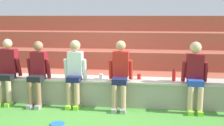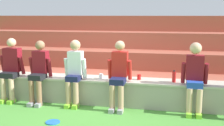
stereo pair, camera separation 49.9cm
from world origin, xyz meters
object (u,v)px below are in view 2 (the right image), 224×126
(person_center, at_px, (74,70))
(plastic_cup_middle, at_px, (139,77))
(person_right_of_center, at_px, (119,73))
(water_bottle_mid_right, at_px, (174,77))
(person_far_left, at_px, (11,67))
(water_bottle_near_right, at_px, (7,68))
(plastic_cup_left_end, at_px, (101,76))
(frisbee, at_px, (53,122))
(person_left_of_center, at_px, (39,70))
(person_far_right, at_px, (195,75))

(person_center, distance_m, plastic_cup_middle, 1.38)
(person_center, relative_size, person_right_of_center, 1.00)
(plastic_cup_middle, bearing_deg, water_bottle_mid_right, -5.06)
(person_far_left, distance_m, water_bottle_near_right, 0.41)
(plastic_cup_left_end, bearing_deg, water_bottle_near_right, 178.67)
(water_bottle_mid_right, height_order, plastic_cup_left_end, water_bottle_mid_right)
(plastic_cup_middle, bearing_deg, frisbee, -135.78)
(person_right_of_center, xyz_separation_m, plastic_cup_middle, (0.38, 0.32, -0.14))
(person_left_of_center, distance_m, plastic_cup_left_end, 1.36)
(water_bottle_mid_right, height_order, plastic_cup_middle, water_bottle_mid_right)
(person_center, xyz_separation_m, water_bottle_near_right, (-1.79, 0.30, -0.08))
(person_far_left, relative_size, person_center, 1.01)
(water_bottle_mid_right, relative_size, water_bottle_near_right, 0.90)
(person_right_of_center, height_order, plastic_cup_left_end, person_right_of_center)
(person_far_left, distance_m, plastic_cup_middle, 2.86)
(person_left_of_center, relative_size, person_right_of_center, 0.98)
(person_left_of_center, xyz_separation_m, person_center, (0.80, 0.03, 0.02))
(person_far_left, relative_size, plastic_cup_left_end, 13.75)
(person_right_of_center, xyz_separation_m, person_far_right, (1.49, 0.02, 0.02))
(person_far_right, bearing_deg, water_bottle_mid_right, 148.69)
(person_far_left, bearing_deg, person_center, -0.47)
(person_right_of_center, relative_size, plastic_cup_middle, 12.33)
(plastic_cup_left_end, distance_m, frisbee, 1.53)
(person_left_of_center, bearing_deg, water_bottle_mid_right, 5.28)
(person_left_of_center, xyz_separation_m, plastic_cup_middle, (2.14, 0.33, -0.13))
(person_far_right, relative_size, plastic_cup_left_end, 13.63)
(person_left_of_center, distance_m, water_bottle_mid_right, 2.88)
(person_far_right, xyz_separation_m, plastic_cup_middle, (-1.11, 0.30, -0.16))
(water_bottle_mid_right, bearing_deg, person_right_of_center, -166.93)
(person_center, xyz_separation_m, plastic_cup_left_end, (0.52, 0.24, -0.16))
(person_right_of_center, relative_size, water_bottle_mid_right, 5.67)
(water_bottle_mid_right, xyz_separation_m, plastic_cup_left_end, (-1.55, 0.00, -0.07))
(person_far_right, height_order, frisbee, person_far_right)
(person_far_right, xyz_separation_m, frisbee, (-2.50, -1.05, -0.75))
(water_bottle_near_right, relative_size, plastic_cup_middle, 2.42)
(person_far_right, bearing_deg, person_right_of_center, -179.17)
(frisbee, bearing_deg, person_center, 87.15)
(person_left_of_center, distance_m, frisbee, 1.46)
(person_left_of_center, height_order, plastic_cup_middle, person_left_of_center)
(person_center, height_order, frisbee, person_center)
(person_left_of_center, relative_size, water_bottle_near_right, 5.00)
(person_far_left, height_order, person_far_right, person_far_left)
(person_far_right, xyz_separation_m, plastic_cup_left_end, (-1.93, 0.24, -0.16))
(water_bottle_mid_right, distance_m, plastic_cup_left_end, 1.55)
(person_far_left, height_order, water_bottle_mid_right, person_far_left)
(water_bottle_near_right, bearing_deg, plastic_cup_middle, 0.11)
(person_right_of_center, xyz_separation_m, plastic_cup_left_end, (-0.44, 0.26, -0.14))
(frisbee, bearing_deg, person_left_of_center, 126.23)
(person_far_right, bearing_deg, person_left_of_center, -179.47)
(plastic_cup_middle, height_order, plastic_cup_left_end, plastic_cup_middle)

